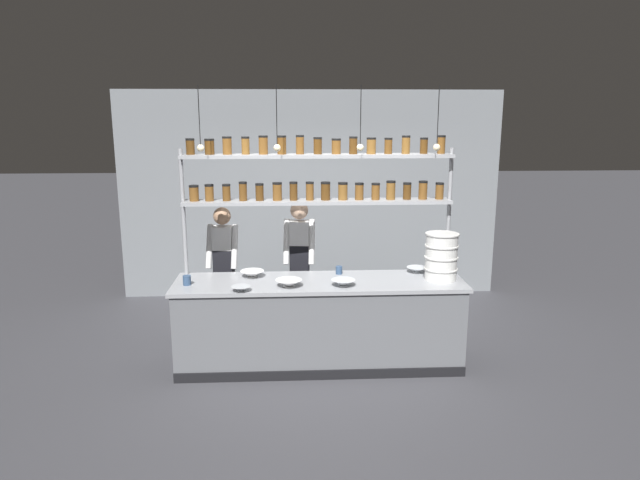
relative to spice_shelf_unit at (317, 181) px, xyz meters
name	(u,v)px	position (x,y,z in m)	size (l,w,h in m)	color
ground_plane	(319,364)	(0.01, -0.33, -1.91)	(40.00, 40.00, 0.00)	#3D3D42
back_wall	(311,195)	(0.01, 2.13, -0.45)	(5.38, 0.12, 2.92)	gray
prep_counter	(319,323)	(0.01, -0.33, -1.45)	(2.98, 0.76, 0.92)	slate
spice_shelf_unit	(317,181)	(0.00, 0.00, 0.00)	(2.86, 0.28, 2.38)	#999BA0
chef_left	(224,265)	(-1.06, 0.45, -1.01)	(0.38, 0.30, 1.57)	black
chef_center	(300,260)	(-0.18, 0.48, -0.98)	(0.38, 0.30, 1.62)	black
container_stack	(441,256)	(1.26, -0.34, -0.74)	(0.34, 0.34, 0.49)	white
prep_bowl_near_left	(241,289)	(-0.77, -0.65, -0.96)	(0.19, 0.19, 0.05)	#B2B7BC
prep_bowl_center_front	(417,270)	(1.07, -0.08, -0.96)	(0.22, 0.22, 0.06)	silver
prep_bowl_center_back	(289,283)	(-0.31, -0.52, -0.95)	(0.26, 0.26, 0.07)	white
prep_bowl_near_right	(343,283)	(0.23, -0.52, -0.95)	(0.24, 0.24, 0.07)	silver
prep_bowl_far_left	(252,274)	(-0.69, -0.16, -0.95)	(0.25, 0.25, 0.07)	white
serving_cup_front	(187,280)	(-1.33, -0.40, -0.94)	(0.08, 0.08, 0.10)	#334C70
serving_cup_by_board	(339,270)	(0.23, -0.08, -0.94)	(0.07, 0.07, 0.08)	#334C70
pendant_light_row	(319,145)	(0.01, -0.33, 0.40)	(2.38, 0.07, 0.63)	black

